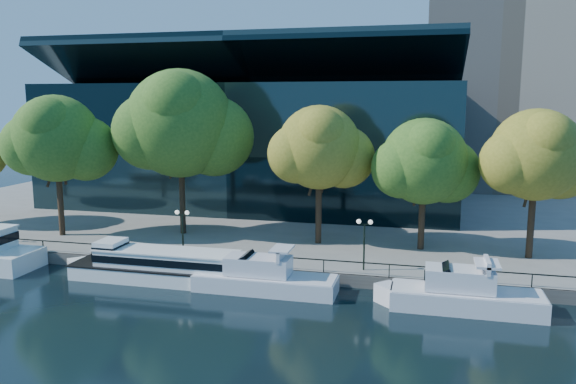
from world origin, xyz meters
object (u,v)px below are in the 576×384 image
(tree_2, at_px, (182,126))
(tree_4, at_px, (426,163))
(lamp_1, at_px, (182,223))
(cruiser_far, at_px, (459,293))
(tour_boat, at_px, (156,264))
(lamp_2, at_px, (364,233))
(tree_1, at_px, (57,140))
(tree_3, at_px, (321,149))
(tree_5, at_px, (538,157))
(cruiser_near, at_px, (259,277))

(tree_2, distance_m, tree_4, 23.24)
(tree_2, height_order, lamp_1, tree_2)
(cruiser_far, distance_m, lamp_1, 22.76)
(tour_boat, bearing_deg, cruiser_far, -2.12)
(cruiser_far, relative_size, lamp_2, 2.81)
(tour_boat, height_order, tree_1, tree_1)
(tour_boat, height_order, tree_2, tree_2)
(lamp_2, bearing_deg, lamp_1, 180.00)
(tree_2, relative_size, tree_4, 1.39)
(tree_1, height_order, tree_4, tree_1)
(tree_1, bearing_deg, cruiser_far, -13.23)
(tree_3, bearing_deg, cruiser_far, -44.63)
(tree_4, height_order, tree_5, tree_5)
(cruiser_far, xyz_separation_m, tree_5, (6.34, 10.97, 8.37))
(cruiser_far, bearing_deg, tree_2, 154.44)
(tree_1, relative_size, lamp_2, 3.39)
(tour_boat, xyz_separation_m, tree_4, (20.38, 10.84, 7.40))
(tree_2, xyz_separation_m, tree_5, (31.92, -1.26, -2.12))
(cruiser_far, relative_size, tree_4, 0.97)
(cruiser_near, xyz_separation_m, tree_5, (20.65, 10.60, 8.47))
(tree_2, relative_size, tree_3, 1.27)
(tour_boat, bearing_deg, tree_5, 19.09)
(lamp_1, relative_size, lamp_2, 1.00)
(cruiser_near, bearing_deg, lamp_2, 27.98)
(cruiser_near, height_order, tree_5, tree_5)
(tour_boat, bearing_deg, tree_3, 44.27)
(tour_boat, xyz_separation_m, lamp_2, (15.97, 3.44, 2.69))
(tour_boat, height_order, tree_5, tree_5)
(tour_boat, distance_m, lamp_1, 4.42)
(cruiser_near, bearing_deg, cruiser_far, -1.51)
(tree_3, distance_m, tree_5, 18.17)
(tree_3, height_order, lamp_2, tree_3)
(cruiser_near, xyz_separation_m, tree_1, (-22.55, 8.29, 9.24))
(tour_boat, relative_size, cruiser_near, 1.35)
(tour_boat, xyz_separation_m, tree_3, (11.10, 10.82, 8.43))
(tree_4, bearing_deg, lamp_2, -120.76)
(tree_1, relative_size, tree_2, 0.85)
(tour_boat, xyz_separation_m, lamp_1, (0.74, 3.44, 2.69))
(lamp_1, bearing_deg, tour_boat, -102.22)
(tree_2, bearing_deg, tour_boat, -76.84)
(cruiser_near, height_order, lamp_2, lamp_2)
(tree_1, distance_m, lamp_2, 30.88)
(tree_3, bearing_deg, tree_4, 0.15)
(tree_1, bearing_deg, tree_4, 5.04)
(tour_boat, relative_size, lamp_2, 3.98)
(cruiser_near, bearing_deg, tree_2, 133.56)
(tree_5, bearing_deg, cruiser_near, -152.83)
(tree_2, distance_m, tree_5, 32.02)
(tree_5, relative_size, lamp_1, 3.10)
(tree_4, bearing_deg, lamp_1, -159.32)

